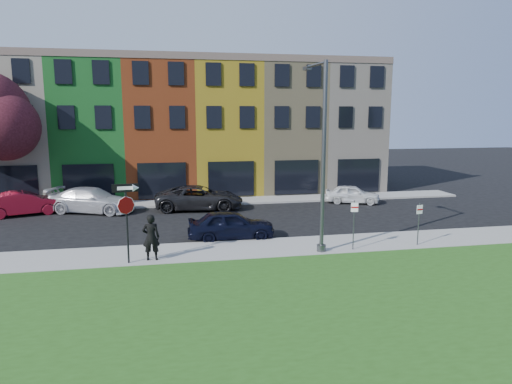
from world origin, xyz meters
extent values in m
plane|color=black|center=(0.00, 0.00, 0.00)|extent=(120.00, 120.00, 0.00)
cube|color=gray|center=(2.00, 3.00, 0.06)|extent=(40.00, 3.00, 0.12)
cube|color=gray|center=(-3.00, 15.00, 0.06)|extent=(40.00, 2.40, 0.12)
cube|color=beige|center=(-15.00, 21.20, 5.00)|extent=(5.00, 10.00, 10.00)
cube|color=green|center=(-10.00, 21.20, 5.00)|extent=(5.00, 10.00, 10.00)
cube|color=#AF451D|center=(-5.00, 21.20, 5.00)|extent=(5.00, 10.00, 10.00)
cube|color=yellow|center=(0.00, 21.20, 5.00)|extent=(5.00, 10.00, 10.00)
cube|color=#948560|center=(5.00, 21.20, 5.00)|extent=(5.00, 10.00, 10.00)
cube|color=#BAAD9D|center=(10.00, 21.20, 5.00)|extent=(5.00, 10.00, 10.00)
cube|color=black|center=(-2.50, 16.14, 1.50)|extent=(30.00, 0.12, 2.60)
cylinder|color=black|center=(-6.26, 1.90, 1.74)|extent=(0.08, 0.08, 3.24)
cylinder|color=white|center=(-6.26, 1.88, 2.55)|extent=(0.76, 0.14, 0.76)
cylinder|color=#8F0709|center=(-6.26, 1.85, 2.55)|extent=(0.72, 0.13, 0.72)
cube|color=black|center=(-6.26, 1.88, 3.27)|extent=(1.04, 0.19, 0.34)
cube|color=white|center=(-6.26, 1.85, 3.27)|extent=(0.66, 0.12, 0.14)
imported|color=black|center=(-5.34, 2.11, 1.10)|extent=(0.75, 0.52, 1.97)
imported|color=black|center=(-1.53, 5.16, 0.74)|extent=(1.93, 4.40, 1.47)
imported|color=maroon|center=(-13.42, 13.09, 0.75)|extent=(4.37, 5.51, 1.50)
imported|color=#B9B8BD|center=(-9.42, 13.15, 0.79)|extent=(5.73, 6.88, 1.58)
imported|color=black|center=(-2.59, 12.72, 0.79)|extent=(3.91, 6.30, 1.59)
imported|color=white|center=(8.17, 12.90, 0.64)|extent=(4.08, 4.81, 1.29)
cylinder|color=#46484B|center=(2.12, 1.93, 4.29)|extent=(0.18, 0.18, 8.34)
cylinder|color=#46484B|center=(2.12, 1.93, 0.27)|extent=(0.40, 0.40, 0.30)
cylinder|color=#46484B|center=(2.04, 2.93, 8.36)|extent=(0.28, 2.00, 0.12)
cube|color=#46484B|center=(1.95, 4.03, 8.31)|extent=(0.29, 0.57, 0.16)
cylinder|color=#46484B|center=(3.63, 1.94, 1.26)|extent=(0.05, 0.05, 2.28)
cube|color=white|center=(3.63, 1.91, 2.08)|extent=(0.31, 0.10, 0.42)
cube|color=#8F0709|center=(3.63, 1.89, 2.08)|extent=(0.31, 0.09, 0.06)
cylinder|color=#46484B|center=(6.93, 2.07, 1.11)|extent=(0.05, 0.05, 1.98)
cube|color=white|center=(6.93, 2.04, 1.82)|extent=(0.32, 0.08, 0.42)
cube|color=#8F0709|center=(6.93, 2.02, 1.82)|extent=(0.32, 0.07, 0.06)
sphere|color=black|center=(-14.29, 13.58, 5.45)|extent=(4.15, 4.15, 4.15)
camera|label=1|loc=(-4.52, -16.93, 6.19)|focal=32.00mm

